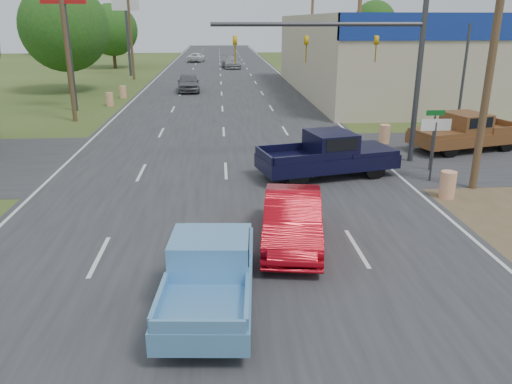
{
  "coord_description": "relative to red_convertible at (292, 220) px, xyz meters",
  "views": [
    {
      "loc": [
        -0.2,
        -4.64,
        6.15
      ],
      "look_at": [
        0.82,
        9.4,
        1.3
      ],
      "focal_mm": 35.0,
      "sensor_mm": 36.0,
      "label": 1
    }
  ],
  "objects": [
    {
      "name": "tree_1",
      "position": [
        -15.3,
        33.53,
        4.82
      ],
      "size": [
        7.56,
        7.56,
        9.36
      ],
      "color": "#422D19",
      "rests_on": "ground"
    },
    {
      "name": "barrel_1",
      "position": [
        6.6,
        12.03,
        -0.25
      ],
      "size": [
        0.56,
        0.56,
        1.0
      ],
      "primitive_type": "cylinder",
      "color": "orange",
      "rests_on": "ground"
    },
    {
      "name": "street_name_sign",
      "position": [
        7.0,
        7.03,
        0.86
      ],
      "size": [
        0.8,
        0.08,
        2.61
      ],
      "color": "#3F3F44",
      "rests_on": "ground"
    },
    {
      "name": "pole_sign_left_far",
      "position": [
        -12.3,
        47.53,
        6.42
      ],
      "size": [
        3.0,
        0.35,
        9.2
      ],
      "color": "#3F3F44",
      "rests_on": "ground"
    },
    {
      "name": "utility_pole_6",
      "position": [
        -11.3,
        43.53,
        4.57
      ],
      "size": [
        2.0,
        0.28,
        10.0
      ],
      "color": "#4C3823",
      "rests_on": "ground"
    },
    {
      "name": "red_convertible",
      "position": [
        0.0,
        0.0,
        0.0
      ],
      "size": [
        2.22,
        4.74,
        1.5
      ],
      "primitive_type": "imported",
      "rotation": [
        0.0,
        0.0,
        -0.14
      ],
      "color": "#B90814",
      "rests_on": "ground"
    },
    {
      "name": "distant_car_silver",
      "position": [
        -0.3,
        56.48,
        0.04
      ],
      "size": [
        2.79,
        5.65,
        1.58
      ],
      "primitive_type": "imported",
      "rotation": [
        0.0,
        0.0,
        0.11
      ],
      "color": "#9A9A9E",
      "rests_on": "ground"
    },
    {
      "name": "cross_road",
      "position": [
        -1.8,
        9.53,
        -0.74
      ],
      "size": [
        120.0,
        10.0,
        0.02
      ],
      "primitive_type": "cube",
      "color": "#2D2D30",
      "rests_on": "ground"
    },
    {
      "name": "brown_pickup",
      "position": [
        10.06,
        10.34,
        0.19
      ],
      "size": [
        5.98,
        3.55,
        1.86
      ],
      "rotation": [
        0.0,
        0.0,
        1.83
      ],
      "color": "black",
      "rests_on": "ground"
    },
    {
      "name": "tree_2",
      "position": [
        -16.0,
        57.53,
        4.2
      ],
      "size": [
        6.72,
        6.72,
        8.32
      ],
      "color": "#422D19",
      "rests_on": "ground"
    },
    {
      "name": "tree_5",
      "position": [
        28.2,
        86.53,
        5.13
      ],
      "size": [
        7.98,
        7.98,
        9.88
      ],
      "color": "#422D19",
      "rests_on": "ground"
    },
    {
      "name": "barrel_0",
      "position": [
        6.2,
        3.53,
        -0.25
      ],
      "size": [
        0.56,
        0.56,
        1.0
      ],
      "primitive_type": "cylinder",
      "color": "orange",
      "rests_on": "ground"
    },
    {
      "name": "utility_pole_5",
      "position": [
        -11.3,
        19.53,
        4.57
      ],
      "size": [
        2.0,
        0.28,
        10.0
      ],
      "color": "#4C3823",
      "rests_on": "ground"
    },
    {
      "name": "utility_pole_2",
      "position": [
        7.7,
        22.53,
        4.57
      ],
      "size": [
        2.0,
        0.28,
        10.0
      ],
      "color": "#4C3823",
      "rests_on": "ground"
    },
    {
      "name": "barrel_2",
      "position": [
        -10.3,
        25.53,
        -0.25
      ],
      "size": [
        0.56,
        0.56,
        1.0
      ],
      "primitive_type": "cylinder",
      "color": "orange",
      "rests_on": "ground"
    },
    {
      "name": "distant_car_grey",
      "position": [
        -4.77,
        33.09,
        0.06
      ],
      "size": [
        2.22,
        4.86,
        1.62
      ],
      "primitive_type": "imported",
      "rotation": [
        0.0,
        0.0,
        0.07
      ],
      "color": "slate",
      "rests_on": "ground"
    },
    {
      "name": "lane_sign",
      "position": [
        6.4,
        5.53,
        1.15
      ],
      "size": [
        1.2,
        0.08,
        2.52
      ],
      "color": "#3F3F44",
      "rests_on": "ground"
    },
    {
      "name": "tree_6",
      "position": [
        -31.8,
        86.53,
        5.75
      ],
      "size": [
        8.82,
        8.82,
        10.92
      ],
      "color": "#422D19",
      "rests_on": "ground"
    },
    {
      "name": "pole_sign_left_near",
      "position": [
        -12.3,
        23.53,
        6.42
      ],
      "size": [
        3.0,
        0.35,
        9.2
      ],
      "color": "#3F3F44",
      "rests_on": "ground"
    },
    {
      "name": "utility_pole_1",
      "position": [
        7.7,
        4.53,
        4.57
      ],
      "size": [
        2.0,
        0.28,
        10.0
      ],
      "color": "#4C3823",
      "rests_on": "ground"
    },
    {
      "name": "distant_car_white",
      "position": [
        -5.46,
        67.66,
        -0.09
      ],
      "size": [
        2.87,
        5.06,
        1.33
      ],
      "primitive_type": "imported",
      "rotation": [
        0.0,
        0.0,
        3.0
      ],
      "color": "white",
      "rests_on": "ground"
    },
    {
      "name": "signal_mast",
      "position": [
        4.02,
        8.53,
        4.05
      ],
      "size": [
        9.12,
        0.4,
        7.0
      ],
      "color": "#3F3F44",
      "rests_on": "ground"
    },
    {
      "name": "barrel_3",
      "position": [
        -10.0,
        29.53,
        -0.25
      ],
      "size": [
        0.56,
        0.56,
        1.0
      ],
      "primitive_type": "cylinder",
      "color": "orange",
      "rests_on": "ground"
    },
    {
      "name": "blue_pickup",
      "position": [
        -2.29,
        -2.91,
        0.07
      ],
      "size": [
        2.26,
        5.03,
        1.62
      ],
      "rotation": [
        0.0,
        0.0,
        -0.08
      ],
      "color": "black",
      "rests_on": "ground"
    },
    {
      "name": "navy_pickup",
      "position": [
        2.51,
        6.52,
        0.19
      ],
      "size": [
        5.98,
        3.44,
        1.87
      ],
      "rotation": [
        0.0,
        0.0,
        -1.33
      ],
      "color": "black",
      "rests_on": "ground"
    },
    {
      "name": "main_road",
      "position": [
        -1.8,
        31.53,
        -0.74
      ],
      "size": [
        15.0,
        180.0,
        0.02
      ],
      "primitive_type": "cube",
      "color": "#2D2D30",
      "rests_on": "ground"
    },
    {
      "name": "utility_pole_3",
      "position": [
        7.7,
        40.53,
        4.57
      ],
      "size": [
        2.0,
        0.28,
        10.0
      ],
      "color": "#4C3823",
      "rests_on": "ground"
    }
  ]
}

